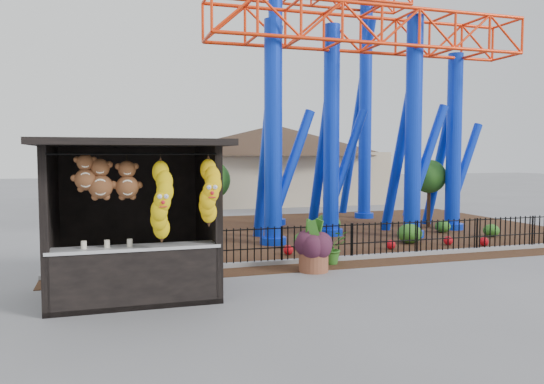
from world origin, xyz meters
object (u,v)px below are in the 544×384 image
object	(u,v)px
terracotta_planter	(314,260)
potted_plant	(331,247)
prize_booth	(134,221)
roller_coaster	(349,57)

from	to	relation	value
terracotta_planter	potted_plant	bearing A→B (deg)	42.07
prize_booth	terracotta_planter	bearing A→B (deg)	14.33
prize_booth	potted_plant	world-z (taller)	prize_booth
potted_plant	terracotta_planter	bearing A→B (deg)	-151.17
prize_booth	terracotta_planter	size ratio (longest dim) A/B	4.85
prize_booth	terracotta_planter	world-z (taller)	prize_booth
potted_plant	prize_booth	bearing A→B (deg)	-173.73
roller_coaster	terracotta_planter	size ratio (longest dim) A/B	15.24
terracotta_planter	potted_plant	xyz separation A→B (m)	(0.77, 0.69, 0.16)
prize_booth	potted_plant	xyz separation A→B (m)	(5.03, 1.78, -1.09)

